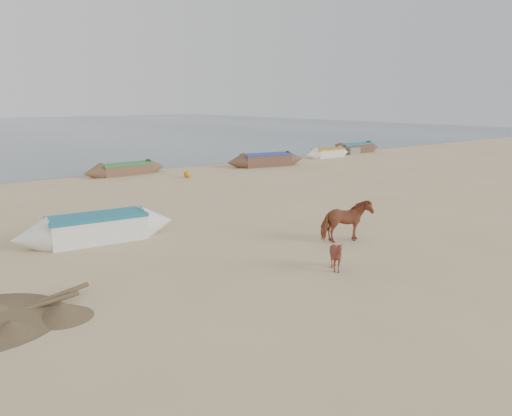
# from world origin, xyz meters

# --- Properties ---
(ground) EXTENTS (140.00, 140.00, 0.00)m
(ground) POSITION_xyz_m (0.00, 0.00, 0.00)
(ground) COLOR tan
(ground) RESTS_ON ground
(cow_adult) EXTENTS (1.89, 1.30, 1.46)m
(cow_adult) POSITION_xyz_m (1.91, 1.44, 0.73)
(cow_adult) COLOR brown
(cow_adult) RESTS_ON ground
(calf_front) EXTENTS (0.99, 0.92, 0.92)m
(calf_front) POSITION_xyz_m (-0.57, -0.46, 0.46)
(calf_front) COLOR maroon
(calf_front) RESTS_ON ground
(near_canoe) EXTENTS (5.58, 1.84, 0.93)m
(near_canoe) POSITION_xyz_m (-4.79, 6.73, 0.47)
(near_canoe) COLOR white
(near_canoe) RESTS_ON ground
(waterline_canoes) EXTENTS (58.42, 4.48, 0.94)m
(waterline_canoes) POSITION_xyz_m (1.01, 19.92, 0.42)
(waterline_canoes) COLOR brown
(waterline_canoes) RESTS_ON ground
(beach_clutter) EXTENTS (44.95, 5.13, 0.64)m
(beach_clutter) POSITION_xyz_m (3.62, 19.77, 0.30)
(beach_clutter) COLOR #2A5F3C
(beach_clutter) RESTS_ON ground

